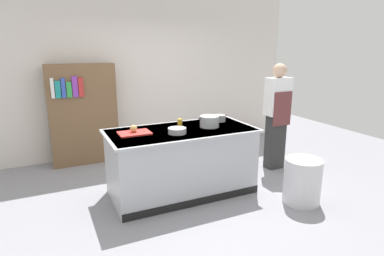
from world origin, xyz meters
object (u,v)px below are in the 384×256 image
object	(u,v)px
sauce_pan	(219,118)
mixing_bowl	(177,131)
onion	(134,128)
person_chef	(277,114)
bookshelf	(83,115)
trash_bin	(302,181)
juice_cup	(180,122)
stock_pot	(209,121)

from	to	relation	value
sauce_pan	mixing_bowl	distance (m)	0.90
onion	mixing_bowl	bearing A→B (deg)	-25.12
onion	sauce_pan	world-z (taller)	onion
person_chef	bookshelf	size ratio (longest dim) A/B	1.01
onion	trash_bin	size ratio (longest dim) A/B	0.16
juice_cup	bookshelf	bearing A→B (deg)	124.48
mixing_bowl	juice_cup	world-z (taller)	juice_cup
juice_cup	person_chef	world-z (taller)	person_chef
sauce_pan	mixing_bowl	xyz separation A→B (m)	(-0.83, -0.36, -0.01)
stock_pot	bookshelf	world-z (taller)	bookshelf
stock_pot	mixing_bowl	xyz separation A→B (m)	(-0.53, -0.13, -0.04)
onion	mixing_bowl	world-z (taller)	onion
trash_bin	juice_cup	bearing A→B (deg)	136.99
stock_pot	person_chef	bearing A→B (deg)	9.34
stock_pot	mixing_bowl	size ratio (longest dim) A/B	1.40
onion	person_chef	bearing A→B (deg)	2.76
stock_pot	person_chef	size ratio (longest dim) A/B	0.19
sauce_pan	person_chef	size ratio (longest dim) A/B	0.14
juice_cup	person_chef	bearing A→B (deg)	0.03
stock_pot	person_chef	distance (m)	1.38
onion	bookshelf	bearing A→B (deg)	103.44
juice_cup	person_chef	xyz separation A→B (m)	(1.70, 0.00, -0.04)
stock_pot	juice_cup	size ratio (longest dim) A/B	3.29
person_chef	stock_pot	bearing A→B (deg)	88.86
trash_bin	person_chef	xyz separation A→B (m)	(0.48, 1.14, 0.62)
juice_cup	trash_bin	size ratio (longest dim) A/B	0.17
trash_bin	bookshelf	bearing A→B (deg)	130.27
onion	stock_pot	distance (m)	1.04
bookshelf	person_chef	bearing A→B (deg)	-29.68
sauce_pan	trash_bin	distance (m)	1.44
juice_cup	person_chef	size ratio (longest dim) A/B	0.06
stock_pot	trash_bin	size ratio (longest dim) A/B	0.56
trash_bin	bookshelf	distance (m)	3.63
sauce_pan	bookshelf	world-z (taller)	bookshelf
person_chef	trash_bin	bearing A→B (deg)	146.63
onion	mixing_bowl	distance (m)	0.55
mixing_bowl	bookshelf	size ratio (longest dim) A/B	0.14
onion	juice_cup	xyz separation A→B (m)	(0.69, 0.11, -0.02)
juice_cup	bookshelf	xyz separation A→B (m)	(-1.10, 1.60, -0.10)
onion	person_chef	world-z (taller)	person_chef
onion	trash_bin	xyz separation A→B (m)	(1.91, -1.03, -0.67)
mixing_bowl	onion	bearing A→B (deg)	154.88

